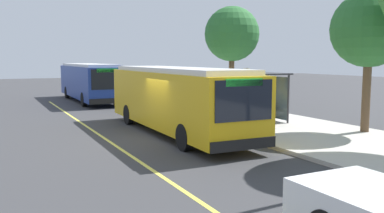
{
  "coord_description": "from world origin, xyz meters",
  "views": [
    {
      "loc": [
        15.69,
        -6.52,
        3.32
      ],
      "look_at": [
        0.13,
        1.26,
        1.31
      ],
      "focal_mm": 38.47,
      "sensor_mm": 36.0,
      "label": 1
    }
  ],
  "objects_px": {
    "waiting_bench": "(259,111)",
    "route_sign_post": "(247,91)",
    "pedestrian_commuter": "(265,111)",
    "transit_bus_main": "(176,97)",
    "transit_bus_second": "(89,81)"
  },
  "relations": [
    {
      "from": "transit_bus_second",
      "to": "route_sign_post",
      "type": "distance_m",
      "value": 18.07
    },
    {
      "from": "transit_bus_main",
      "to": "pedestrian_commuter",
      "type": "bearing_deg",
      "value": 48.38
    },
    {
      "from": "transit_bus_second",
      "to": "route_sign_post",
      "type": "xyz_separation_m",
      "value": [
        17.85,
        2.77,
        0.34
      ]
    },
    {
      "from": "waiting_bench",
      "to": "transit_bus_second",
      "type": "bearing_deg",
      "value": -159.94
    },
    {
      "from": "waiting_bench",
      "to": "pedestrian_commuter",
      "type": "xyz_separation_m",
      "value": [
        3.49,
        -2.24,
        0.48
      ]
    },
    {
      "from": "waiting_bench",
      "to": "pedestrian_commuter",
      "type": "relative_size",
      "value": 0.95
    },
    {
      "from": "waiting_bench",
      "to": "pedestrian_commuter",
      "type": "bearing_deg",
      "value": -32.71
    },
    {
      "from": "transit_bus_main",
      "to": "waiting_bench",
      "type": "bearing_deg",
      "value": 99.48
    },
    {
      "from": "transit_bus_main",
      "to": "route_sign_post",
      "type": "distance_m",
      "value": 3.17
    },
    {
      "from": "waiting_bench",
      "to": "route_sign_post",
      "type": "xyz_separation_m",
      "value": [
        2.82,
        -2.72,
        1.32
      ]
    },
    {
      "from": "pedestrian_commuter",
      "to": "transit_bus_main",
      "type": "bearing_deg",
      "value": -131.62
    },
    {
      "from": "route_sign_post",
      "to": "pedestrian_commuter",
      "type": "height_order",
      "value": "route_sign_post"
    },
    {
      "from": "transit_bus_second",
      "to": "pedestrian_commuter",
      "type": "distance_m",
      "value": 18.81
    },
    {
      "from": "transit_bus_second",
      "to": "route_sign_post",
      "type": "bearing_deg",
      "value": 8.82
    },
    {
      "from": "route_sign_post",
      "to": "pedestrian_commuter",
      "type": "relative_size",
      "value": 1.66
    }
  ]
}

